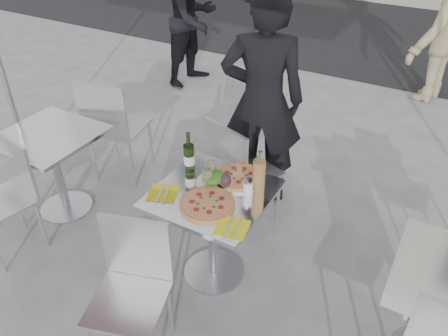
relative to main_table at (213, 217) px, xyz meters
The scene contains 23 objects.
ground 0.54m from the main_table, ahead, with size 80.00×80.00×0.00m, color slate.
street_asphalt 6.52m from the main_table, 90.00° to the left, with size 24.00×5.00×0.00m, color black.
main_table is the anchor object (origin of this frame).
side_table_left 1.50m from the main_table, behind, with size 0.72×0.72×0.75m.
chair_far 0.55m from the main_table, 101.39° to the left, with size 0.57×0.57×0.98m.
chair_near 0.70m from the main_table, 100.28° to the right, with size 0.52×0.52×0.90m.
side_chair_lfar 1.51m from the main_table, 157.13° to the left, with size 0.55×0.56×1.02m.
side_chair_lnear 1.54m from the main_table, 162.80° to the right, with size 0.48×0.49×0.90m.
woman_diner 1.10m from the main_table, 97.91° to the left, with size 0.67×0.44×1.84m, color black.
pedestrian_a 3.58m from the main_table, 124.77° to the left, with size 0.83×0.65×1.71m, color black.
pedestrian_b 4.03m from the main_table, 77.95° to the left, with size 1.19×0.68×1.84m, color #9B8C64.
pizza_near 0.26m from the main_table, 73.40° to the right, with size 0.35×0.35×0.02m.
pizza_far 0.32m from the main_table, 70.53° to the left, with size 0.34×0.34×0.03m.
salad_plate 0.27m from the main_table, 118.77° to the left, with size 0.22×0.22×0.09m.
wine_bottle 0.44m from the main_table, 152.42° to the left, with size 0.07×0.08×0.29m.
carafe 0.44m from the main_table, 36.15° to the left, with size 0.08×0.08×0.29m.
sugar_shaker 0.35m from the main_table, 26.76° to the left, with size 0.06×0.06×0.11m.
wineglass_white_a 0.32m from the main_table, 157.39° to the left, with size 0.07×0.07×0.16m.
wineglass_white_b 0.35m from the main_table, 123.63° to the left, with size 0.07×0.07×0.16m.
wineglass_red_a 0.33m from the main_table, ahead, with size 0.07×0.07×0.16m.
wineglass_red_b 0.33m from the main_table, 14.06° to the left, with size 0.07×0.07×0.16m.
napkin_left 0.38m from the main_table, 148.38° to the right, with size 0.23×0.23×0.01m.
napkin_right 0.41m from the main_table, 40.69° to the right, with size 0.21×0.21×0.01m.
Camera 1 is at (1.16, -1.89, 2.47)m, focal length 35.00 mm.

